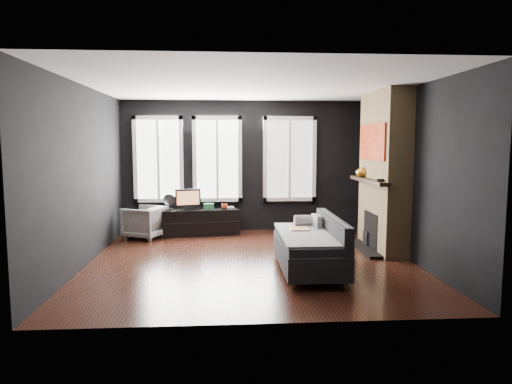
{
  "coord_description": "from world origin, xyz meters",
  "views": [
    {
      "loc": [
        -0.4,
        -6.96,
        1.84
      ],
      "look_at": [
        0.1,
        0.3,
        1.05
      ],
      "focal_mm": 32.0,
      "sensor_mm": 36.0,
      "label": 1
    }
  ],
  "objects": [
    {
      "name": "wall_left",
      "position": [
        -2.5,
        0.0,
        1.35
      ],
      "size": [
        0.02,
        5.0,
        2.7
      ],
      "primitive_type": "cube",
      "color": "black",
      "rests_on": "ground"
    },
    {
      "name": "mantel_clock",
      "position": [
        2.05,
        0.05,
        1.25
      ],
      "size": [
        0.13,
        0.13,
        0.04
      ],
      "primitive_type": "cylinder",
      "rotation": [
        0.0,
        0.0,
        0.07
      ],
      "color": "black",
      "rests_on": "fireplace"
    },
    {
      "name": "ceiling",
      "position": [
        0.0,
        0.0,
        2.7
      ],
      "size": [
        5.0,
        5.0,
        0.0
      ],
      "primitive_type": "plane",
      "color": "white",
      "rests_on": "ground"
    },
    {
      "name": "fireplace",
      "position": [
        2.3,
        0.6,
        1.35
      ],
      "size": [
        0.7,
        1.62,
        2.7
      ],
      "primitive_type": null,
      "color": "#93724C",
      "rests_on": "floor"
    },
    {
      "name": "mug",
      "position": [
        -0.41,
        2.12,
        0.58
      ],
      "size": [
        0.15,
        0.14,
        0.13
      ],
      "primitive_type": "imported",
      "rotation": [
        0.0,
        0.0,
        0.4
      ],
      "color": "#E14221",
      "rests_on": "media_console"
    },
    {
      "name": "book",
      "position": [
        -0.37,
        2.25,
        0.62
      ],
      "size": [
        0.15,
        0.03,
        0.21
      ],
      "primitive_type": "imported",
      "rotation": [
        0.0,
        0.0,
        0.1
      ],
      "color": "#BDB395",
      "rests_on": "media_console"
    },
    {
      "name": "storage_box",
      "position": [
        -0.72,
        2.1,
        0.57
      ],
      "size": [
        0.2,
        0.13,
        0.11
      ],
      "primitive_type": "cube",
      "rotation": [
        0.0,
        0.0,
        0.0
      ],
      "color": "#2B6739",
      "rests_on": "media_console"
    },
    {
      "name": "desk_fan",
      "position": [
        -1.49,
        2.04,
        0.69
      ],
      "size": [
        0.25,
        0.25,
        0.33
      ],
      "primitive_type": null,
      "rotation": [
        0.0,
        0.0,
        -0.06
      ],
      "color": "gray",
      "rests_on": "media_console"
    },
    {
      "name": "monitor",
      "position": [
        -1.13,
        2.11,
        0.75
      ],
      "size": [
        0.52,
        0.22,
        0.46
      ],
      "primitive_type": null,
      "rotation": [
        0.0,
        0.0,
        0.21
      ],
      "color": "black",
      "rests_on": "media_console"
    },
    {
      "name": "windows",
      "position": [
        -0.45,
        2.46,
        2.38
      ],
      "size": [
        4.0,
        0.16,
        1.76
      ],
      "primitive_type": null,
      "color": "white",
      "rests_on": "wall_back"
    },
    {
      "name": "mantel_vase",
      "position": [
        2.05,
        1.05,
        1.33
      ],
      "size": [
        0.27,
        0.28,
        0.2
      ],
      "primitive_type": "imported",
      "rotation": [
        0.0,
        0.0,
        0.39
      ],
      "color": "#C28A32",
      "rests_on": "fireplace"
    },
    {
      "name": "stripe_pillow",
      "position": [
        1.0,
        -0.15,
        0.57
      ],
      "size": [
        0.1,
        0.34,
        0.33
      ],
      "primitive_type": "cube",
      "rotation": [
        0.0,
        0.0,
        0.07
      ],
      "color": "gray",
      "rests_on": "sofa"
    },
    {
      "name": "wall_right",
      "position": [
        2.5,
        0.0,
        1.35
      ],
      "size": [
        0.02,
        5.0,
        2.7
      ],
      "primitive_type": "cube",
      "color": "black",
      "rests_on": "ground"
    },
    {
      "name": "sofa",
      "position": [
        0.79,
        -0.62,
        0.4
      ],
      "size": [
        0.94,
        1.85,
        0.79
      ],
      "primitive_type": null,
      "rotation": [
        0.0,
        0.0,
        -0.01
      ],
      "color": "#242326",
      "rests_on": "floor"
    },
    {
      "name": "media_console",
      "position": [
        -0.88,
        2.1,
        0.26
      ],
      "size": [
        1.56,
        0.66,
        0.52
      ],
      "primitive_type": null,
      "rotation": [
        0.0,
        0.0,
        0.13
      ],
      "color": "black",
      "rests_on": "floor"
    },
    {
      "name": "floor",
      "position": [
        0.0,
        0.0,
        0.0
      ],
      "size": [
        5.0,
        5.0,
        0.0
      ],
      "primitive_type": "plane",
      "color": "black",
      "rests_on": "ground"
    },
    {
      "name": "wall_back",
      "position": [
        0.0,
        2.5,
        1.35
      ],
      "size": [
        5.0,
        0.02,
        2.7
      ],
      "primitive_type": "cube",
      "color": "black",
      "rests_on": "ground"
    },
    {
      "name": "armchair",
      "position": [
        -1.95,
        1.83,
        0.34
      ],
      "size": [
        0.85,
        0.87,
        0.69
      ],
      "primitive_type": "imported",
      "rotation": [
        0.0,
        0.0,
        -2.0
      ],
      "color": "silver",
      "rests_on": "floor"
    }
  ]
}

